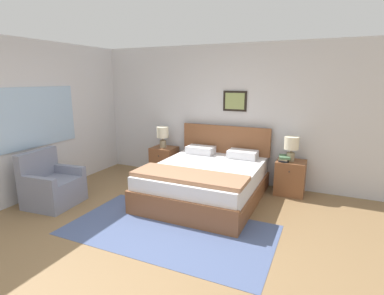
{
  "coord_description": "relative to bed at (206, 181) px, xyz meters",
  "views": [
    {
      "loc": [
        1.86,
        -2.52,
        1.97
      ],
      "look_at": [
        -0.03,
        1.62,
        0.92
      ],
      "focal_mm": 28.0,
      "sensor_mm": 36.0,
      "label": 1
    }
  ],
  "objects": [
    {
      "name": "ground_plane",
      "position": [
        -0.1,
        -1.88,
        -0.31
      ],
      "size": [
        16.0,
        16.0,
        0.0
      ],
      "primitive_type": "plane",
      "color": "olive"
    },
    {
      "name": "wall_back",
      "position": [
        -0.1,
        1.1,
        0.99
      ],
      "size": [
        7.55,
        0.09,
        2.6
      ],
      "color": "silver",
      "rests_on": "ground_plane"
    },
    {
      "name": "wall_left",
      "position": [
        -2.71,
        -0.43,
        0.99
      ],
      "size": [
        0.08,
        5.35,
        2.6
      ],
      "color": "silver",
      "rests_on": "ground_plane"
    },
    {
      "name": "area_rug_main",
      "position": [
        -0.03,
        -1.21,
        -0.31
      ],
      "size": [
        2.74,
        1.49,
        0.01
      ],
      "color": "#47567F",
      "rests_on": "ground_plane"
    },
    {
      "name": "bed",
      "position": [
        0.0,
        0.0,
        0.0
      ],
      "size": [
        1.72,
        2.06,
        1.1
      ],
      "color": "brown",
      "rests_on": "ground_plane"
    },
    {
      "name": "armchair",
      "position": [
        -2.14,
        -1.24,
        -0.02
      ],
      "size": [
        0.76,
        0.8,
        0.87
      ],
      "rotation": [
        0.0,
        0.0,
        -1.48
      ],
      "color": "gray",
      "rests_on": "ground_plane"
    },
    {
      "name": "nightstand_near_window",
      "position": [
        -1.25,
        0.81,
        -0.01
      ],
      "size": [
        0.49,
        0.45,
        0.59
      ],
      "color": "brown",
      "rests_on": "ground_plane"
    },
    {
      "name": "nightstand_by_door",
      "position": [
        1.25,
        0.81,
        -0.01
      ],
      "size": [
        0.49,
        0.45,
        0.59
      ],
      "color": "brown",
      "rests_on": "ground_plane"
    },
    {
      "name": "table_lamp_near_window",
      "position": [
        -1.27,
        0.79,
        0.56
      ],
      "size": [
        0.24,
        0.24,
        0.42
      ],
      "color": "gray",
      "rests_on": "nightstand_near_window"
    },
    {
      "name": "table_lamp_by_door",
      "position": [
        1.24,
        0.79,
        0.56
      ],
      "size": [
        0.24,
        0.24,
        0.42
      ],
      "color": "gray",
      "rests_on": "nightstand_by_door"
    },
    {
      "name": "book_thick_bottom",
      "position": [
        1.15,
        0.76,
        0.3
      ],
      "size": [
        0.17,
        0.27,
        0.03
      ],
      "rotation": [
        0.0,
        0.0,
        -0.07
      ],
      "color": "#232328",
      "rests_on": "nightstand_by_door"
    },
    {
      "name": "book_hardcover_middle",
      "position": [
        1.15,
        0.76,
        0.32
      ],
      "size": [
        0.17,
        0.25,
        0.03
      ],
      "rotation": [
        0.0,
        0.0,
        -0.14
      ],
      "color": "beige",
      "rests_on": "book_thick_bottom"
    },
    {
      "name": "book_novel_upper",
      "position": [
        1.15,
        0.76,
        0.36
      ],
      "size": [
        0.22,
        0.28,
        0.04
      ],
      "rotation": [
        0.0,
        0.0,
        0.14
      ],
      "color": "#4C7551",
      "rests_on": "book_hardcover_middle"
    }
  ]
}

